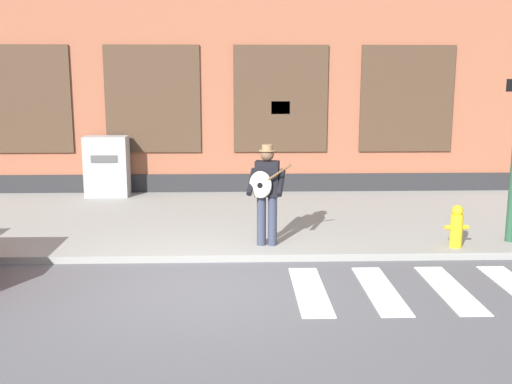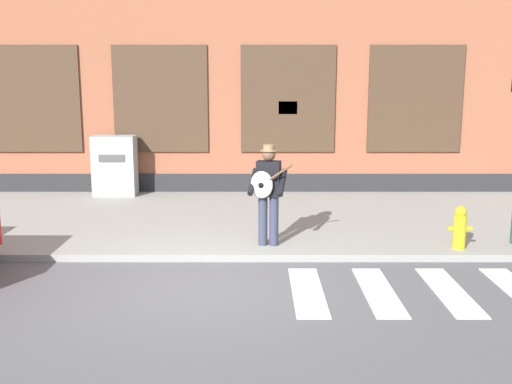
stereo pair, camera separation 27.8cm
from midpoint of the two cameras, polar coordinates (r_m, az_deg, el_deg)
name	(u,v)px [view 2 (the right image)]	position (r m, az deg, el deg)	size (l,w,h in m)	color
ground_plane	(201,288)	(8.33, -4.34, -9.14)	(160.00, 160.00, 0.00)	#56565B
sidewalk	(218,219)	(11.96, -3.02, -2.61)	(28.00, 5.27, 0.12)	gray
building_backdrop	(227,57)	(16.26, -2.30, 12.75)	(28.00, 4.06, 6.76)	#99563D
crosswalk	(483,291)	(8.80, 21.68, -8.75)	(5.20, 1.90, 0.01)	silver
busker	(267,189)	(9.69, 1.83, 0.27)	(0.72, 0.61, 1.66)	#33384C
utility_box	(114,166)	(14.29, -12.85, 2.46)	(0.98, 0.56, 1.40)	#9E9E9E
fire_hydrant	(459,228)	(10.21, 19.49, -3.24)	(0.38, 0.20, 0.70)	gold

